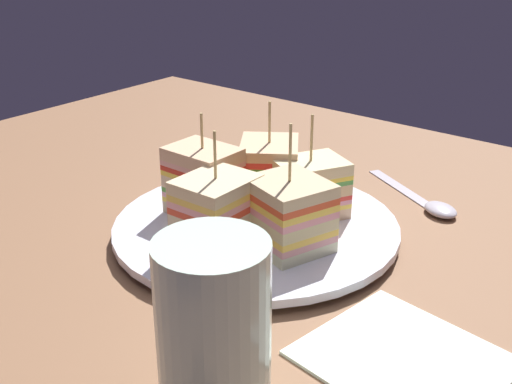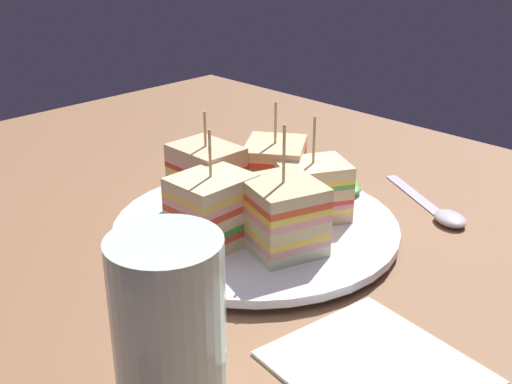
% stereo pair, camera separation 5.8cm
% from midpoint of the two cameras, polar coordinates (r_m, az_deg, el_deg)
% --- Properties ---
extents(ground_plane, '(1.00, 0.77, 0.02)m').
position_cam_midpoint_polar(ground_plane, '(0.60, -2.76, -4.65)').
color(ground_plane, brown).
extents(plate, '(0.26, 0.26, 0.01)m').
position_cam_midpoint_polar(plate, '(0.59, -2.79, -3.19)').
color(plate, white).
rests_on(plate, ground_plane).
extents(sandwich_wedge_0, '(0.07, 0.08, 0.10)m').
position_cam_midpoint_polar(sandwich_wedge_0, '(0.59, 1.92, 0.30)').
color(sandwich_wedge_0, beige).
rests_on(sandwich_wedge_0, plate).
extents(sandwich_wedge_1, '(0.08, 0.08, 0.10)m').
position_cam_midpoint_polar(sandwich_wedge_1, '(0.62, -1.50, 1.73)').
color(sandwich_wedge_1, '#D8B98B').
rests_on(sandwich_wedge_1, plate).
extents(sandwich_wedge_2, '(0.06, 0.05, 0.10)m').
position_cam_midpoint_polar(sandwich_wedge_2, '(0.60, -7.33, 0.87)').
color(sandwich_wedge_2, beige).
rests_on(sandwich_wedge_2, plate).
extents(sandwich_wedge_3, '(0.05, 0.06, 0.10)m').
position_cam_midpoint_polar(sandwich_wedge_3, '(0.54, -6.39, -1.83)').
color(sandwich_wedge_3, '#D7BE8A').
rests_on(sandwich_wedge_3, plate).
extents(sandwich_wedge_4, '(0.08, 0.07, 0.11)m').
position_cam_midpoint_polar(sandwich_wedge_4, '(0.53, -0.22, -2.03)').
color(sandwich_wedge_4, beige).
rests_on(sandwich_wedge_4, plate).
extents(chip_pile, '(0.06, 0.07, 0.01)m').
position_cam_midpoint_polar(chip_pile, '(0.59, -2.31, -1.71)').
color(chip_pile, '#DBBD59').
rests_on(chip_pile, plate).
extents(salad_garnish, '(0.06, 0.08, 0.01)m').
position_cam_midpoint_polar(salad_garnish, '(0.64, 3.17, 0.21)').
color(salad_garnish, '#4C893C').
rests_on(salad_garnish, plate).
extents(spoon, '(0.13, 0.09, 0.01)m').
position_cam_midpoint_polar(spoon, '(0.66, 12.57, -1.08)').
color(spoon, silver).
rests_on(spoon, ground_plane).
extents(napkin, '(0.14, 0.13, 0.01)m').
position_cam_midpoint_polar(napkin, '(0.45, 9.12, -14.14)').
color(napkin, white).
rests_on(napkin, ground_plane).
extents(drinking_glass, '(0.06, 0.06, 0.11)m').
position_cam_midpoint_polar(drinking_glass, '(0.38, -8.20, -13.45)').
color(drinking_glass, silver).
rests_on(drinking_glass, ground_plane).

